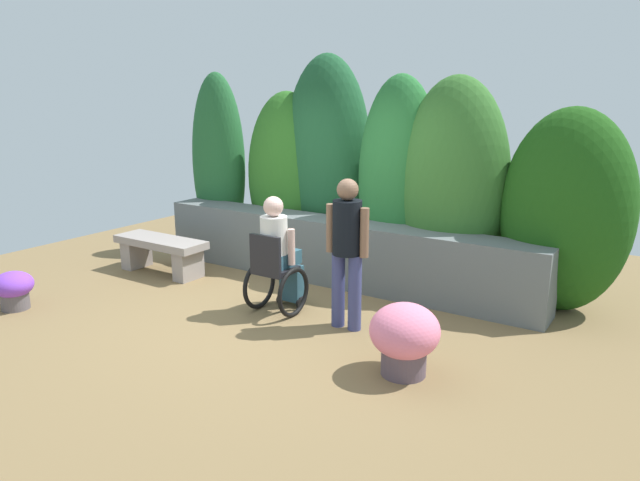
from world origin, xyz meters
TOP-DOWN VIEW (x-y plane):
  - ground_plane at (0.00, 0.00)m, footprint 10.04×10.04m
  - stone_retaining_wall at (0.00, 1.44)m, footprint 5.36×0.51m
  - hedge_backdrop at (0.28, 2.04)m, footprint 6.23×1.17m
  - stone_bench at (-2.23, 0.49)m, footprint 1.38×0.47m
  - person_in_wheelchair at (-0.01, 0.19)m, footprint 0.53×0.66m
  - person_standing_companion at (0.88, 0.20)m, footprint 0.49×0.30m
  - flower_pot_purple_near at (1.84, -0.44)m, footprint 0.62×0.62m
  - flower_pot_terracotta_by_wall at (-2.58, -1.40)m, footprint 0.44×0.44m

SIDE VIEW (x-z plane):
  - ground_plane at x=0.00m, z-range 0.00..0.00m
  - flower_pot_terracotta_by_wall at x=-2.58m, z-range 0.03..0.47m
  - stone_bench at x=-2.23m, z-range 0.08..0.57m
  - flower_pot_purple_near at x=1.84m, z-range 0.03..0.68m
  - stone_retaining_wall at x=0.00m, z-range 0.00..0.83m
  - person_in_wheelchair at x=-0.01m, z-range -0.04..1.29m
  - person_standing_companion at x=0.88m, z-range 0.12..1.70m
  - hedge_backdrop at x=0.28m, z-range -0.17..2.78m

